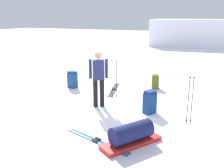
% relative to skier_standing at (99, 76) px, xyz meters
% --- Properties ---
extents(ground_plane, '(80.00, 80.00, 0.00)m').
position_rel_skier_standing_xyz_m(ground_plane, '(0.34, 0.21, -0.95)').
color(ground_plane, white).
extents(skier_standing, '(0.50, 0.36, 1.70)m').
position_rel_skier_standing_xyz_m(skier_standing, '(0.00, 0.00, 0.00)').
color(skier_standing, black).
rests_on(skier_standing, ground_plane).
extents(ski_pair_near, '(0.64, 1.81, 0.05)m').
position_rel_skier_standing_xyz_m(ski_pair_near, '(-0.31, 1.83, -0.94)').
color(ski_pair_near, black).
rests_on(ski_pair_near, ground_plane).
extents(ski_pair_far, '(1.79, 0.69, 0.05)m').
position_rel_skier_standing_xyz_m(ski_pair_far, '(0.97, -1.98, -0.94)').
color(ski_pair_far, '#2B629F').
rests_on(ski_pair_far, ground_plane).
extents(backpack_large_dark, '(0.40, 0.38, 0.65)m').
position_rel_skier_standing_xyz_m(backpack_large_dark, '(-1.88, 1.43, -0.63)').
color(backpack_large_dark, navy).
rests_on(backpack_large_dark, ground_plane).
extents(backpack_bright, '(0.35, 0.39, 0.53)m').
position_rel_skier_standing_xyz_m(backpack_bright, '(1.04, 2.67, -0.70)').
color(backpack_bright, '#4F5416').
rests_on(backpack_bright, ground_plane).
extents(backpack_small_spare, '(0.36, 0.42, 0.67)m').
position_rel_skier_standing_xyz_m(backpack_small_spare, '(1.56, 0.13, -0.63)').
color(backpack_small_spare, navy).
rests_on(backpack_small_spare, ground_plane).
extents(ski_poles_planted_near, '(0.22, 0.11, 1.30)m').
position_rel_skier_standing_xyz_m(ski_poles_planted_near, '(0.06, 1.02, -0.23)').
color(ski_poles_planted_near, black).
rests_on(ski_poles_planted_near, ground_plane).
extents(ski_poles_planted_far, '(0.16, 0.10, 1.24)m').
position_rel_skier_standing_xyz_m(ski_poles_planted_far, '(2.68, -0.14, -0.26)').
color(ski_poles_planted_far, black).
rests_on(ski_poles_planted_far, ground_plane).
extents(gear_sled, '(1.11, 1.41, 0.49)m').
position_rel_skier_standing_xyz_m(gear_sled, '(1.72, -1.81, -0.73)').
color(gear_sled, red).
rests_on(gear_sled, ground_plane).
extents(thermos_bottle, '(0.07, 0.07, 0.26)m').
position_rel_skier_standing_xyz_m(thermos_bottle, '(-1.03, 2.09, -0.82)').
color(thermos_bottle, '#BBB0BC').
rests_on(thermos_bottle, ground_plane).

